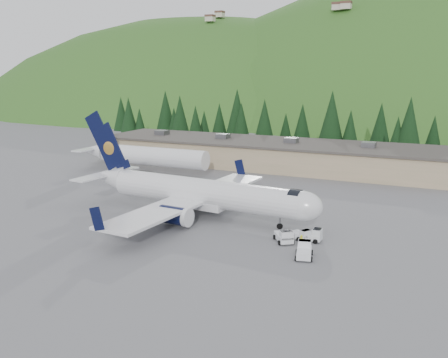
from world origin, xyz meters
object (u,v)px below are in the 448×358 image
baggage_tug_a (311,235)px  ramp_worker (301,242)px  baggage_tug_c (304,250)px  terminal_building (267,153)px  airliner (198,193)px  baggage_tug_d (284,237)px  second_airliner (141,155)px  baggage_tug_b (302,235)px

baggage_tug_a → ramp_worker: 3.01m
baggage_tug_a → baggage_tug_c: (0.65, -5.21, 0.02)m
baggage_tug_c → terminal_building: size_ratio=0.05×
airliner → baggage_tug_d: bearing=-16.9°
second_airliner → baggage_tug_a: bearing=-32.3°
baggage_tug_d → ramp_worker: (2.29, -1.17, 0.08)m
baggage_tug_a → baggage_tug_b: size_ratio=1.01×
baggage_tug_a → second_airliner: bearing=147.4°
second_airliner → ramp_worker: second_airliner is taller
airliner → baggage_tug_a: 16.97m
airliner → terminal_building: size_ratio=0.50×
terminal_building → ramp_worker: size_ratio=44.69×
airliner → baggage_tug_a: bearing=-7.9°
baggage_tug_b → baggage_tug_c: baggage_tug_c is taller
second_airliner → ramp_worker: bearing=-35.5°
airliner → baggage_tug_b: (15.36, -3.72, -2.54)m
airliner → baggage_tug_a: airliner is taller
baggage_tug_b → baggage_tug_c: bearing=-38.1°
second_airliner → terminal_building: (19.91, 16.00, -0.70)m
airliner → ramp_worker: bearing=-17.8°
second_airliner → baggage_tug_b: (39.24, -25.64, -2.71)m
second_airliner → baggage_tug_b: size_ratio=9.62×
airliner → baggage_tug_d: 15.02m
baggage_tug_d → baggage_tug_b: bearing=102.6°
airliner → baggage_tug_a: size_ratio=12.34×
ramp_worker → second_airliner: bearing=-39.2°
ramp_worker → baggage_tug_a: bearing=-99.6°
ramp_worker → baggage_tug_b: bearing=-79.3°
baggage_tug_a → baggage_tug_c: 5.25m
airliner → baggage_tug_c: airliner is taller
second_airliner → terminal_building: 25.55m
second_airliner → airliner: bearing=-42.5°
baggage_tug_c → baggage_tug_d: baggage_tug_d is taller
baggage_tug_a → ramp_worker: size_ratio=1.82×
second_airliner → ramp_worker: (39.97, -28.49, -2.53)m
second_airliner → baggage_tug_d: second_airliner is taller
airliner → baggage_tug_d: (13.80, -5.40, -2.44)m
second_airliner → baggage_tug_c: (40.93, -30.71, -2.62)m
airliner → baggage_tug_b: bearing=-9.1°
second_airliner → baggage_tug_a: second_airliner is taller
baggage_tug_c → terminal_building: bearing=10.6°
baggage_tug_a → baggage_tug_b: (-1.04, -0.14, -0.08)m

